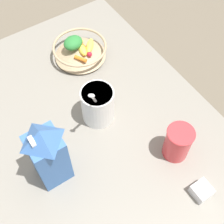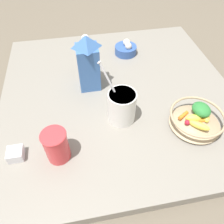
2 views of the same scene
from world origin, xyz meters
name	(u,v)px [view 2 (image 2 of 2)]	position (x,y,z in m)	size (l,w,h in m)	color
ground_plane	(118,98)	(0.00, 0.00, 0.00)	(6.00, 6.00, 0.00)	#665B4C
countertop	(118,94)	(0.00, 0.00, 0.02)	(1.05, 1.05, 0.05)	gray
fruit_bowl	(197,119)	(-0.26, 0.25, 0.09)	(0.21, 0.21, 0.09)	tan
milk_carton	(88,63)	(0.12, -0.06, 0.18)	(0.09, 0.09, 0.25)	#3D6BB2
yogurt_tub	(122,105)	(0.02, 0.17, 0.12)	(0.14, 0.12, 0.25)	white
drinking_cup	(56,145)	(0.27, 0.30, 0.12)	(0.09, 0.09, 0.13)	#DB383D
spice_jar	(16,154)	(0.42, 0.27, 0.07)	(0.05, 0.05, 0.04)	silver
measuring_scoop	(89,48)	(0.09, -0.37, 0.06)	(0.07, 0.09, 0.02)	white
garlic_bowl	(126,49)	(-0.10, -0.29, 0.08)	(0.12, 0.12, 0.08)	#3356A3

